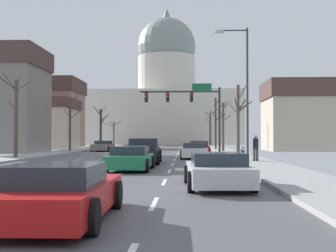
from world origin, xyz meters
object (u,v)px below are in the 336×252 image
object	(u,v)px
sedan_near_00	(199,149)
sedan_oncoming_00	(103,146)
sedan_near_04	(218,171)
sedan_oncoming_02	(144,144)
pedestrian_00	(256,146)
street_lamp_right	(243,83)
pickup_truck_near_02	(143,152)
sedan_near_05	(58,193)
bicycle_parked	(243,154)
signal_gantry	(191,103)
sedan_near_03	(130,159)
sedan_near_01	(194,151)
sedan_oncoming_01	(138,145)

from	to	relation	value
sedan_near_00	sedan_oncoming_00	world-z (taller)	sedan_near_00
sedan_near_04	sedan_oncoming_00	world-z (taller)	sedan_oncoming_00
sedan_oncoming_02	pedestrian_00	distance (m)	39.81
sedan_oncoming_02	street_lamp_right	bearing A→B (deg)	-75.38
pickup_truck_near_02	street_lamp_right	bearing A→B (deg)	3.28
sedan_near_04	sedan_near_05	size ratio (longest dim) A/B	0.97
pickup_truck_near_02	bicycle_parked	size ratio (longest dim) A/B	3.20
sedan_oncoming_02	bicycle_parked	world-z (taller)	sedan_oncoming_02
sedan_near_04	sedan_oncoming_02	world-z (taller)	sedan_oncoming_02
signal_gantry	street_lamp_right	xyz separation A→B (m)	(3.17, -15.20, 0.07)
sedan_near_03	sedan_oncoming_00	distance (m)	29.01
sedan_near_01	pickup_truck_near_02	size ratio (longest dim) A/B	0.77
sedan_near_03	sedan_oncoming_00	xyz separation A→B (m)	(-6.67, 28.23, 0.01)
sedan_near_01	pickup_truck_near_02	distance (m)	6.78
sedan_near_01	sedan_near_03	xyz separation A→B (m)	(-3.39, -11.87, -0.00)
sedan_near_01	bicycle_parked	distance (m)	4.72
sedan_near_00	pickup_truck_near_02	size ratio (longest dim) A/B	0.80
sedan_oncoming_00	bicycle_parked	size ratio (longest dim) A/B	2.65
sedan_near_04	sedan_oncoming_00	size ratio (longest dim) A/B	0.96
street_lamp_right	pickup_truck_near_02	world-z (taller)	street_lamp_right
street_lamp_right	bicycle_parked	distance (m)	5.03
sedan_near_00	sedan_near_03	distance (m)	18.37
pickup_truck_near_02	sedan_oncoming_02	bearing A→B (deg)	95.39
sedan_near_01	sedan_near_03	world-z (taller)	sedan_near_03
signal_gantry	pickup_truck_near_02	world-z (taller)	signal_gantry
bicycle_parked	sedan_near_04	bearing A→B (deg)	-100.24
sedan_near_01	sedan_oncoming_00	distance (m)	19.21
sedan_oncoming_00	pedestrian_00	bearing A→B (deg)	-57.91
sedan_near_01	street_lamp_right	bearing A→B (deg)	-61.59
sedan_near_03	sedan_oncoming_00	bearing A→B (deg)	103.30
sedan_near_03	bicycle_parked	size ratio (longest dim) A/B	2.52
sedan_near_01	sedan_oncoming_01	xyz separation A→B (m)	(-6.98, 24.36, 0.01)
street_lamp_right	sedan_oncoming_02	size ratio (longest dim) A/B	1.94
sedan_oncoming_00	bicycle_parked	bearing A→B (deg)	-56.22
sedan_near_00	sedan_near_05	size ratio (longest dim) A/B	0.99
sedan_near_03	sedan_near_00	bearing A→B (deg)	77.80
sedan_near_04	sedan_near_03	bearing A→B (deg)	117.39
sedan_oncoming_00	sedan_near_05	bearing A→B (deg)	-80.57
signal_gantry	bicycle_parked	distance (m)	14.30
sedan_near_00	sedan_near_05	world-z (taller)	sedan_near_00
sedan_oncoming_00	pedestrian_00	distance (m)	25.97
pickup_truck_near_02	sedan_near_03	distance (m)	5.98
signal_gantry	sedan_near_03	xyz separation A→B (m)	(-3.21, -21.54, -4.44)
sedan_near_01	sedan_oncoming_00	world-z (taller)	sedan_oncoming_00
signal_gantry	pedestrian_00	distance (m)	16.29
signal_gantry	sedan_near_05	xyz separation A→B (m)	(-3.02, -34.62, -4.47)
signal_gantry	sedan_near_03	size ratio (longest dim) A/B	1.77
sedan_near_00	sedan_near_03	world-z (taller)	sedan_near_00
street_lamp_right	sedan_oncoming_01	xyz separation A→B (m)	(-9.97, 29.90, -4.49)
sedan_oncoming_00	pedestrian_00	size ratio (longest dim) A/B	2.87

